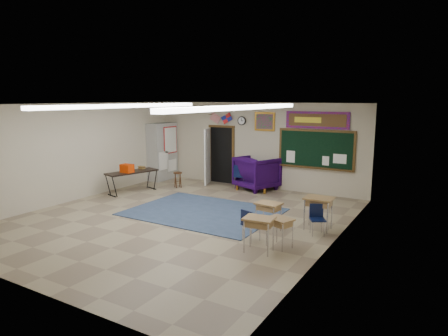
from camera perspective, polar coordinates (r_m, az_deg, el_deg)
The scene contains 25 objects.
floor at distance 10.76m, azimuth -6.24°, elevation -7.15°, with size 9.00×9.00×0.00m, color gray.
back_wall at distance 14.24m, azimuth 4.54°, elevation 3.27°, with size 8.00×0.04×3.00m, color #BDB299.
front_wall at distance 7.41m, azimuth -27.81°, elevation -4.15°, with size 8.00×0.04×3.00m, color #BDB299.
left_wall at distance 13.19m, azimuth -20.45°, elevation 2.13°, with size 0.04×9.00×3.00m, color #BDB299.
right_wall at distance 8.66m, azimuth 15.30°, elevation -1.43°, with size 0.04×9.00×3.00m, color #BDB299.
ceiling at distance 10.28m, azimuth -6.56°, elevation 9.03°, with size 8.00×9.00×0.04m, color silver.
area_rug at distance 11.27m, azimuth -2.98°, elevation -6.25°, with size 4.00×3.00×0.02m, color #364568.
fluorescent_strips at distance 10.29m, azimuth -6.55°, elevation 8.70°, with size 3.86×6.00×0.10m, color white, non-canonical shape.
doorway at distance 14.88m, azimuth -0.94°, elevation 1.87°, with size 1.10×0.89×2.16m.
chalkboard at distance 13.39m, azimuth 12.96°, elevation 2.47°, with size 2.55×0.14×1.30m.
bulletin_board at distance 13.31m, azimuth 13.13°, elevation 6.68°, with size 2.10×0.05×0.55m.
framed_art_print at distance 13.98m, azimuth 5.83°, elevation 6.62°, with size 0.75×0.05×0.65m.
wall_clock at distance 14.38m, azimuth 2.55°, elevation 6.76°, with size 0.32×0.05×0.32m.
wall_flags at distance 14.77m, azimuth -0.43°, elevation 7.36°, with size 1.16×0.06×0.70m, color red, non-canonical shape.
storage_cabinet at distance 15.74m, azimuth -8.78°, elevation 2.35°, with size 0.59×1.25×2.20m.
wingback_armchair at distance 13.96m, azimuth 4.75°, elevation -0.69°, with size 1.24×1.27×1.16m, color #1D0537.
student_chair_reading at distance 14.05m, azimuth 2.41°, elevation -1.23°, with size 0.43×0.43×0.85m, color black, non-canonical shape.
student_chair_desk_a at distance 9.01m, azimuth 3.92°, elevation -8.12°, with size 0.36×0.36×0.73m, color black, non-canonical shape.
student_chair_desk_b at distance 9.59m, azimuth 13.21°, elevation -7.28°, with size 0.36×0.36×0.71m, color black, non-canonical shape.
student_desk_front_left at distance 9.66m, azimuth 6.35°, elevation -6.73°, with size 0.63×0.50×0.70m.
student_desk_front_right at distance 9.96m, azimuth 13.31°, elevation -6.09°, with size 0.68×0.51×0.80m.
student_desk_back_left at distance 8.38m, azimuth 5.00°, elevation -9.20°, with size 0.66×0.53×0.74m.
student_desk_back_right at distance 8.70m, azimuth 7.96°, elevation -8.89°, with size 0.64×0.56×0.64m.
folding_table at distance 13.81m, azimuth -12.99°, elevation -1.80°, with size 1.03×1.85×1.00m.
wooden_stool at distance 14.31m, azimuth -6.61°, elevation -1.66°, with size 0.31×0.31×0.55m.
Camera 1 is at (6.19, -8.21, 3.16)m, focal length 32.00 mm.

